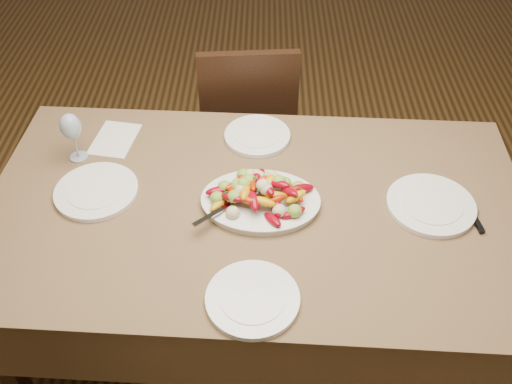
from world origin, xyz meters
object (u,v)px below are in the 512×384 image
at_px(plate_far, 257,136).
at_px(wine_glass, 73,136).
at_px(plate_right, 431,205).
at_px(plate_near, 253,299).
at_px(chair_far, 247,121).
at_px(serving_platter, 261,203).
at_px(dining_table, 256,275).
at_px(plate_left, 96,191).

distance_m(plate_far, wine_glass, 0.67).
distance_m(plate_right, plate_near, 0.71).
relative_size(chair_far, wine_glass, 4.64).
distance_m(serving_platter, wine_glass, 0.72).
xyz_separation_m(serving_platter, plate_right, (0.57, -0.00, -0.00)).
relative_size(plate_near, wine_glass, 1.33).
bearing_deg(chair_far, plate_far, 91.91).
xyz_separation_m(chair_far, wine_glass, (-0.60, -0.62, 0.39)).
relative_size(dining_table, wine_glass, 8.98).
relative_size(plate_right, plate_far, 1.17).
height_order(plate_far, plate_near, same).
height_order(dining_table, plate_right, plate_right).
height_order(plate_right, plate_far, same).
bearing_deg(plate_right, serving_platter, 179.99).
bearing_deg(wine_glass, plate_near, -43.87).
relative_size(plate_far, wine_glass, 1.23).
height_order(plate_left, plate_right, same).
bearing_deg(chair_far, plate_right, 122.40).
distance_m(serving_platter, plate_right, 0.57).
height_order(plate_near, wine_glass, wine_glass).
xyz_separation_m(serving_platter, wine_glass, (-0.67, 0.24, 0.09)).
xyz_separation_m(plate_left, plate_right, (1.14, -0.05, 0.00)).
bearing_deg(plate_far, chair_far, 96.44).
xyz_separation_m(plate_left, plate_near, (0.55, -0.44, 0.00)).
bearing_deg(wine_glass, plate_far, 10.96).
xyz_separation_m(plate_right, wine_glass, (-1.24, 0.24, 0.09)).
xyz_separation_m(plate_near, wine_glass, (-0.65, 0.63, 0.09)).
distance_m(serving_platter, plate_near, 0.39).
relative_size(serving_platter, plate_near, 1.42).
bearing_deg(plate_near, dining_table, 89.45).
xyz_separation_m(serving_platter, plate_near, (-0.02, -0.39, -0.00)).
xyz_separation_m(chair_far, plate_left, (-0.49, -0.81, 0.29)).
xyz_separation_m(plate_far, wine_glass, (-0.66, -0.13, 0.09)).
distance_m(plate_left, plate_far, 0.63).
relative_size(chair_far, serving_platter, 2.45).
bearing_deg(dining_table, plate_far, 90.12).
bearing_deg(wine_glass, plate_left, -60.44).
distance_m(plate_far, plate_near, 0.75).
distance_m(chair_far, plate_near, 1.28).
relative_size(plate_left, plate_right, 0.97).
relative_size(serving_platter, plate_left, 1.36).
bearing_deg(chair_far, serving_platter, 90.24).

